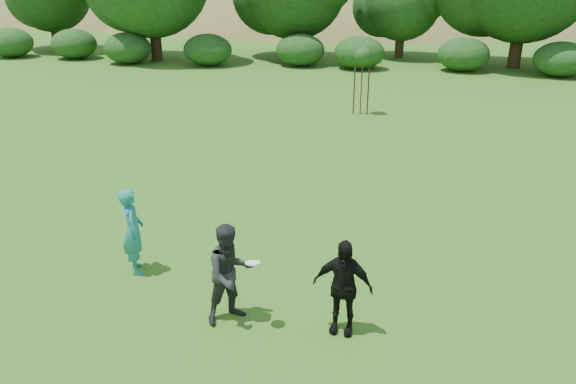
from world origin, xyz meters
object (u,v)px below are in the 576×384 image
at_px(player_grey, 230,274).
at_px(sapling, 363,58).
at_px(player_teal, 133,231).
at_px(player_black, 343,287).

relative_size(player_grey, sapling, 0.68).
distance_m(player_teal, player_grey, 2.84).
distance_m(player_grey, player_black, 2.04).
relative_size(player_black, sapling, 0.64).
bearing_deg(sapling, player_teal, -105.96).
distance_m(player_black, sapling, 15.72).
distance_m(player_teal, player_black, 4.73).
height_order(player_grey, player_black, player_grey).
xyz_separation_m(player_teal, player_black, (4.52, -1.38, -0.04)).
distance_m(player_teal, sapling, 14.91).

